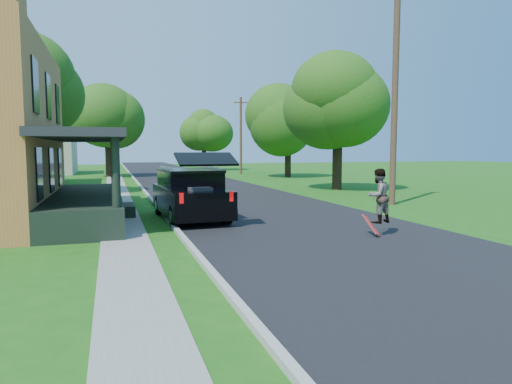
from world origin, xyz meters
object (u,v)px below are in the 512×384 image
object	(u,v)px
skateboarder	(378,196)
tree_right_near	(337,97)
utility_pole_near	(395,87)
black_suv	(190,194)

from	to	relation	value
skateboarder	tree_right_near	size ratio (longest dim) A/B	0.18
tree_right_near	skateboarder	bearing A→B (deg)	-113.27
tree_right_near	utility_pole_near	bearing A→B (deg)	-99.18
black_suv	tree_right_near	size ratio (longest dim) A/B	0.61
utility_pole_near	black_suv	bearing A→B (deg)	169.79
skateboarder	tree_right_near	distance (m)	16.34
skateboarder	utility_pole_near	bearing A→B (deg)	-142.79
skateboarder	utility_pole_near	size ratio (longest dim) A/B	0.15
black_suv	tree_right_near	xyz separation A→B (m)	(10.87, 9.49, 4.88)
tree_right_near	utility_pole_near	world-z (taller)	utility_pole_near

